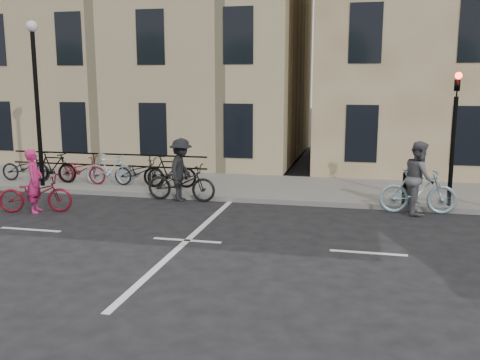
% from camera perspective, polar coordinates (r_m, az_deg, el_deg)
% --- Properties ---
extents(ground, '(120.00, 120.00, 0.00)m').
position_cam_1_polar(ground, '(12.24, -5.66, -6.45)').
color(ground, black).
rests_on(ground, ground).
extents(sidewalk, '(46.00, 4.00, 0.15)m').
position_cam_1_polar(sidewalk, '(19.09, -11.35, -0.20)').
color(sidewalk, slate).
rests_on(sidewalk, ground).
extents(building_west, '(20.00, 10.00, 10.00)m').
position_cam_1_polar(building_west, '(27.31, -15.44, 13.50)').
color(building_west, tan).
rests_on(building_west, sidewalk).
extents(traffic_light, '(0.18, 0.30, 3.90)m').
position_cam_1_polar(traffic_light, '(15.66, 21.91, 5.71)').
color(traffic_light, black).
rests_on(traffic_light, sidewalk).
extents(lamp_post, '(0.36, 0.36, 5.28)m').
position_cam_1_polar(lamp_post, '(18.58, -20.96, 9.62)').
color(lamp_post, black).
rests_on(lamp_post, sidewalk).
extents(bollard_east, '(0.14, 0.14, 0.90)m').
position_cam_1_polar(bollard_east, '(15.67, 17.17, -0.84)').
color(bollard_east, black).
rests_on(bollard_east, sidewalk).
extents(parked_bikes, '(7.25, 1.23, 1.05)m').
position_cam_1_polar(parked_bikes, '(18.55, -15.21, 1.11)').
color(parked_bikes, black).
rests_on(parked_bikes, sidewalk).
extents(cyclist_pink, '(2.08, 1.25, 1.75)m').
position_cam_1_polar(cyclist_pink, '(15.67, -21.00, -1.06)').
color(cyclist_pink, maroon).
rests_on(cyclist_pink, ground).
extents(cyclist_grey, '(2.10, 1.02, 1.99)m').
position_cam_1_polar(cyclist_grey, '(15.22, 18.51, -0.47)').
color(cyclist_grey, '#8EAEB9').
rests_on(cyclist_grey, ground).
extents(cyclist_dark, '(2.13, 1.23, 1.89)m').
position_cam_1_polar(cyclist_dark, '(16.13, -6.28, 0.39)').
color(cyclist_dark, black).
rests_on(cyclist_dark, ground).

